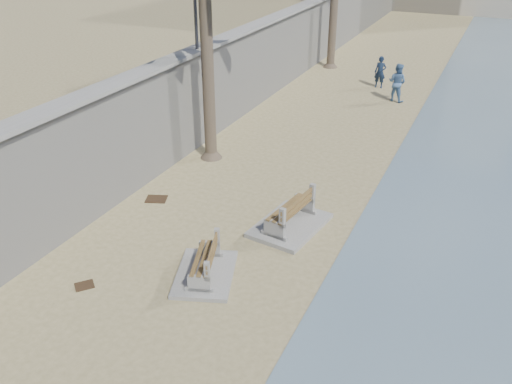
% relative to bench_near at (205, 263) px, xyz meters
% --- Properties ---
extents(seawall, '(0.45, 70.00, 3.50)m').
position_rel_bench_near_xyz_m(seawall, '(-4.46, 15.51, 1.38)').
color(seawall, gray).
rests_on(seawall, ground_plane).
extents(wall_cap, '(0.80, 70.00, 0.12)m').
position_rel_bench_near_xyz_m(wall_cap, '(-4.46, 15.51, 3.18)').
color(wall_cap, gray).
rests_on(wall_cap, seawall).
extents(bench_near, '(1.96, 2.36, 0.84)m').
position_rel_bench_near_xyz_m(bench_near, '(0.00, 0.00, 0.00)').
color(bench_near, gray).
rests_on(bench_near, ground_plane).
extents(bench_far, '(1.92, 2.55, 0.98)m').
position_rel_bench_near_xyz_m(bench_far, '(1.06, 3.03, 0.06)').
color(bench_far, gray).
rests_on(bench_far, ground_plane).
extents(person_a, '(0.65, 0.44, 1.80)m').
position_rel_bench_near_xyz_m(person_a, '(0.18, 17.68, 0.53)').
color(person_a, '#132036').
rests_on(person_a, ground_plane).
extents(person_b, '(1.11, 0.97, 1.97)m').
position_rel_bench_near_xyz_m(person_b, '(1.39, 15.83, 0.62)').
color(person_b, '#486A95').
rests_on(person_b, ground_plane).
extents(debris_c, '(0.78, 0.71, 0.03)m').
position_rel_bench_near_xyz_m(debris_c, '(-3.35, 2.84, -0.35)').
color(debris_c, '#382616').
rests_on(debris_c, ground_plane).
extents(debris_d, '(0.55, 0.56, 0.03)m').
position_rel_bench_near_xyz_m(debris_d, '(-2.44, -1.57, -0.35)').
color(debris_d, '#382616').
rests_on(debris_d, ground_plane).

